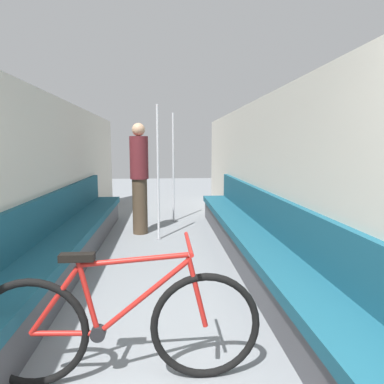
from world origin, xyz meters
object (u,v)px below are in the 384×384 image
(bicycle, at_px, (119,326))
(passenger_standing, at_px, (139,177))
(grab_pole_near, at_px, (158,175))
(bench_seat_row_right, at_px, (254,243))
(grab_pole_far, at_px, (173,170))
(bench_seat_row_left, at_px, (63,247))

(bicycle, relative_size, passenger_standing, 0.95)
(grab_pole_near, xyz_separation_m, passenger_standing, (-0.31, 0.39, -0.06))
(grab_pole_near, bearing_deg, bench_seat_row_right, -48.41)
(bicycle, bearing_deg, grab_pole_near, 88.44)
(passenger_standing, bearing_deg, grab_pole_far, 125.33)
(bicycle, bearing_deg, bench_seat_row_left, 116.08)
(bench_seat_row_left, distance_m, bicycle, 2.15)
(bench_seat_row_right, distance_m, grab_pole_near, 1.89)
(bicycle, height_order, passenger_standing, passenger_standing)
(bench_seat_row_left, xyz_separation_m, bicycle, (0.89, -1.95, 0.08))
(grab_pole_near, bearing_deg, bench_seat_row_left, -129.37)
(bench_seat_row_right, height_order, bicycle, bench_seat_row_right)
(bench_seat_row_left, relative_size, bicycle, 3.42)
(bicycle, xyz_separation_m, grab_pole_near, (0.18, 3.26, 0.64))
(grab_pole_far, bearing_deg, grab_pole_near, -101.86)
(bench_seat_row_right, bearing_deg, passenger_standing, 130.83)
(bench_seat_row_left, bearing_deg, grab_pole_near, 50.63)
(bench_seat_row_right, relative_size, bicycle, 3.42)
(grab_pole_far, distance_m, passenger_standing, 1.06)
(bench_seat_row_left, relative_size, grab_pole_near, 2.85)
(bench_seat_row_right, bearing_deg, bench_seat_row_left, 180.00)
(bench_seat_row_right, bearing_deg, grab_pole_far, 108.99)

